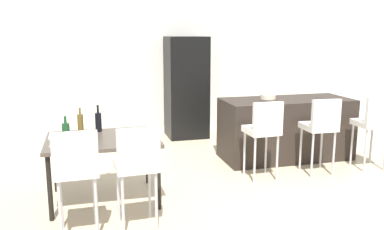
% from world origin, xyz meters
% --- Properties ---
extents(ground_plane, '(10.00, 10.00, 0.00)m').
position_xyz_m(ground_plane, '(0.00, 0.00, 0.00)').
color(ground_plane, '#C6B28E').
extents(back_wall, '(10.00, 0.12, 2.90)m').
position_xyz_m(back_wall, '(0.00, 2.96, 1.45)').
color(back_wall, silver).
rests_on(back_wall, ground_plane).
extents(kitchen_island, '(1.95, 0.82, 0.92)m').
position_xyz_m(kitchen_island, '(0.42, 0.81, 0.46)').
color(kitchen_island, black).
rests_on(kitchen_island, ground_plane).
extents(bar_chair_left, '(0.41, 0.41, 1.05)m').
position_xyz_m(bar_chair_left, '(-0.31, 0.02, 0.70)').
color(bar_chair_left, white).
rests_on(bar_chair_left, ground_plane).
extents(bar_chair_middle, '(0.41, 0.41, 1.05)m').
position_xyz_m(bar_chair_middle, '(0.52, 0.02, 0.70)').
color(bar_chair_middle, white).
rests_on(bar_chair_middle, ground_plane).
extents(bar_chair_right, '(0.42, 0.42, 1.05)m').
position_xyz_m(bar_chair_right, '(1.35, 0.02, 0.70)').
color(bar_chair_right, white).
rests_on(bar_chair_right, ground_plane).
extents(dining_table, '(1.24, 0.93, 0.74)m').
position_xyz_m(dining_table, '(-2.36, -0.15, 0.67)').
color(dining_table, '#4C4238').
rests_on(dining_table, ground_plane).
extents(dining_chair_near, '(0.41, 0.41, 1.05)m').
position_xyz_m(dining_chair_near, '(-2.63, -0.98, 0.70)').
color(dining_chair_near, white).
rests_on(dining_chair_near, ground_plane).
extents(dining_chair_far, '(0.42, 0.42, 1.05)m').
position_xyz_m(dining_chair_far, '(-2.07, -0.97, 0.70)').
color(dining_chair_far, white).
rests_on(dining_chair_far, ground_plane).
extents(wine_bottle_end, '(0.07, 0.07, 0.29)m').
position_xyz_m(wine_bottle_end, '(-2.60, 0.22, 0.85)').
color(wine_bottle_end, brown).
rests_on(wine_bottle_end, dining_table).
extents(wine_bottle_right, '(0.08, 0.08, 0.32)m').
position_xyz_m(wine_bottle_right, '(-2.73, -0.39, 0.87)').
color(wine_bottle_right, '#194723').
rests_on(wine_bottle_right, dining_table).
extents(wine_bottle_left, '(0.08, 0.08, 0.32)m').
position_xyz_m(wine_bottle_left, '(-2.39, 0.18, 0.86)').
color(wine_bottle_left, black).
rests_on(wine_bottle_left, dining_table).
extents(wine_glass_middle, '(0.07, 0.07, 0.17)m').
position_xyz_m(wine_glass_middle, '(-2.89, -0.37, 0.86)').
color(wine_glass_middle, silver).
rests_on(wine_glass_middle, dining_table).
extents(wine_glass_far, '(0.07, 0.07, 0.17)m').
position_xyz_m(wine_glass_far, '(-1.87, -0.38, 0.86)').
color(wine_glass_far, silver).
rests_on(wine_glass_far, dining_table).
extents(refrigerator, '(0.72, 0.68, 1.84)m').
position_xyz_m(refrigerator, '(-0.73, 2.52, 0.92)').
color(refrigerator, black).
rests_on(refrigerator, ground_plane).
extents(fruit_bowl, '(0.24, 0.24, 0.07)m').
position_xyz_m(fruit_bowl, '(0.15, 0.91, 0.96)').
color(fruit_bowl, beige).
rests_on(fruit_bowl, kitchen_island).
extents(potted_plant, '(0.36, 0.36, 0.56)m').
position_xyz_m(potted_plant, '(2.25, 2.51, 0.33)').
color(potted_plant, '#38383D').
rests_on(potted_plant, ground_plane).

